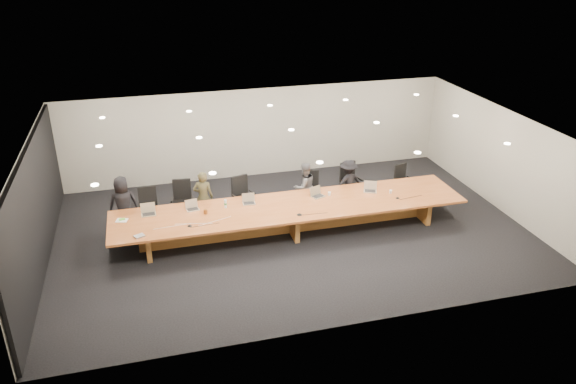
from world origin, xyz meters
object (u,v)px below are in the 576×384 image
(laptop_e, at_px, (370,187))
(paper_cup_far, at_px, (391,192))
(person_c, at_px, (304,187))
(laptop_d, at_px, (318,192))
(water_bottle, at_px, (225,204))
(amber_mug, at_px, (205,212))
(chair_mid_left, at_px, (244,197))
(mic_center, at_px, (299,214))
(laptop_a, at_px, (148,210))
(paper_cup_near, at_px, (329,194))
(person_a, at_px, (123,204))
(conference_table, at_px, (291,214))
(person_d, at_px, (348,183))
(chair_left, at_px, (182,201))
(mic_right, at_px, (398,198))
(chair_mid_right, at_px, (310,189))
(person_b, at_px, (203,197))
(laptop_b, at_px, (192,205))
(chair_far_right, at_px, (404,181))
(av_box, at_px, (139,236))
(chair_far_left, at_px, (149,209))
(laptop_c, at_px, (249,199))
(chair_right, at_px, (351,183))
(mic_left, at_px, (190,226))

(laptop_e, height_order, paper_cup_far, laptop_e)
(person_c, xyz_separation_m, laptop_d, (0.12, -0.84, 0.19))
(water_bottle, height_order, amber_mug, water_bottle)
(chair_mid_left, height_order, mic_center, chair_mid_left)
(laptop_a, distance_m, paper_cup_near, 4.66)
(person_a, xyz_separation_m, laptop_d, (4.95, -0.85, 0.13))
(conference_table, height_order, amber_mug, amber_mug)
(conference_table, xyz_separation_m, paper_cup_far, (2.76, 0.05, 0.27))
(person_d, bearing_deg, person_a, -13.33)
(chair_left, xyz_separation_m, water_bottle, (1.00, -1.02, 0.28))
(amber_mug, distance_m, mic_right, 4.98)
(person_d, distance_m, paper_cup_far, 1.35)
(chair_mid_right, distance_m, person_b, 3.02)
(laptop_b, relative_size, mic_right, 2.90)
(laptop_a, distance_m, paper_cup_far, 6.29)
(chair_far_right, relative_size, water_bottle, 4.71)
(chair_mid_left, bearing_deg, laptop_d, -42.98)
(laptop_d, relative_size, av_box, 1.51)
(av_box, bearing_deg, chair_left, 35.40)
(person_b, bearing_deg, chair_mid_right, -161.32)
(chair_far_left, xyz_separation_m, laptop_d, (4.34, -0.84, 0.33))
(person_a, distance_m, paper_cup_far, 6.97)
(laptop_d, bearing_deg, laptop_e, -23.30)
(water_bottle, bearing_deg, laptop_c, 6.78)
(person_c, bearing_deg, water_bottle, 2.63)
(chair_far_right, relative_size, person_d, 0.75)
(chair_right, bearing_deg, laptop_c, -176.52)
(mic_left, bearing_deg, water_bottle, 37.92)
(chair_far_left, bearing_deg, laptop_a, -89.70)
(laptop_a, relative_size, laptop_d, 1.05)
(chair_left, height_order, person_c, person_c)
(laptop_a, bearing_deg, conference_table, -8.40)
(chair_far_left, height_order, amber_mug, chair_far_left)
(laptop_e, bearing_deg, water_bottle, -157.70)
(chair_right, relative_size, laptop_a, 3.32)
(person_a, relative_size, amber_mug, 13.86)
(av_box, bearing_deg, laptop_d, -12.68)
(chair_far_left, height_order, person_c, person_c)
(paper_cup_far, xyz_separation_m, mic_right, (0.05, -0.34, -0.03))
(water_bottle, bearing_deg, person_a, 160.92)
(laptop_c, xyz_separation_m, mic_center, (1.07, -0.95, -0.11))
(conference_table, distance_m, laptop_d, 0.96)
(mic_left, distance_m, mic_right, 5.42)
(chair_mid_left, bearing_deg, person_c, -18.86)
(person_c, distance_m, paper_cup_near, 0.94)
(chair_far_left, relative_size, person_a, 0.74)
(paper_cup_far, bearing_deg, chair_left, 166.46)
(person_b, height_order, mic_left, person_b)
(conference_table, height_order, chair_right, chair_right)
(av_box, xyz_separation_m, mic_left, (1.16, 0.22, -0.00))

